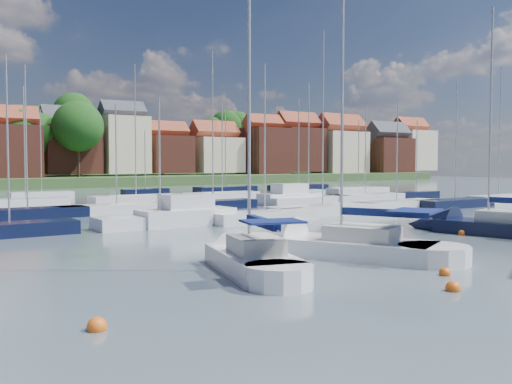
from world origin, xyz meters
TOP-DOWN VIEW (x-y plane):
  - ground at (0.00, 40.00)m, footprint 260.00×260.00m
  - sailboat_left at (-10.97, 3.74)m, footprint 5.15×10.03m
  - sailboat_centre at (-5.80, 4.70)m, footprint 8.09×12.40m
  - sailboat_navy at (7.83, 5.42)m, footprint 5.20×11.41m
  - buoy_a at (-19.26, -1.52)m, footprint 0.55×0.55m
  - buoy_b at (-7.30, -4.02)m, footprint 0.54×0.54m
  - buoy_c at (-5.22, -2.10)m, footprint 0.47×0.47m
  - buoy_e at (6.38, 5.40)m, footprint 0.46×0.46m
  - marina_field at (1.91, 35.15)m, footprint 79.62×41.41m

SIDE VIEW (x-z plane):
  - ground at x=0.00m, z-range 0.00..0.00m
  - buoy_a at x=-19.26m, z-range -0.27..0.27m
  - buoy_b at x=-7.30m, z-range -0.27..0.27m
  - buoy_c at x=-5.22m, z-range -0.23..0.23m
  - buoy_e at x=6.38m, z-range -0.23..0.23m
  - sailboat_centre at x=-5.80m, z-range -7.91..8.62m
  - sailboat_navy at x=7.83m, z-range -7.31..8.02m
  - sailboat_left at x=-10.97m, z-range -6.28..7.00m
  - marina_field at x=1.91m, z-range -7.53..8.40m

